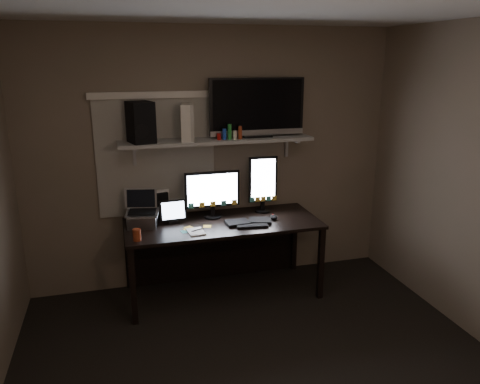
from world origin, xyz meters
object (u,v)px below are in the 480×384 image
object	(u,v)px
game_console	(187,122)
monitor_landscape	(212,194)
cup	(137,235)
desk	(220,235)
mouse	(274,217)
tablet	(173,211)
laptop	(142,209)
monitor_portrait	(263,184)
speaker	(141,122)
tv	(257,108)
keyboard	(249,222)

from	to	relation	value
game_console	monitor_landscape	bearing A→B (deg)	-1.26
cup	desk	bearing A→B (deg)	25.73
monitor_landscape	mouse	size ratio (longest dim) A/B	5.23
monitor_landscape	tablet	distance (m)	0.41
monitor_landscape	laptop	xyz separation A→B (m)	(-0.66, -0.08, -0.07)
game_console	desk	bearing A→B (deg)	-3.54
monitor_portrait	speaker	size ratio (longest dim) A/B	1.57
desk	tv	world-z (taller)	tv
laptop	monitor_portrait	bearing A→B (deg)	17.68
desk	speaker	xyz separation A→B (m)	(-0.69, 0.05, 1.11)
mouse	cup	world-z (taller)	cup
keyboard	tablet	xyz separation A→B (m)	(-0.67, 0.19, 0.10)
tablet	cup	world-z (taller)	tablet
desk	laptop	size ratio (longest dim) A/B	5.54
monitor_portrait	speaker	bearing A→B (deg)	-177.53
mouse	speaker	world-z (taller)	speaker
mouse	desk	bearing A→B (deg)	170.55
monitor_landscape	keyboard	size ratio (longest dim) A/B	1.20
keyboard	mouse	distance (m)	0.26
cup	speaker	size ratio (longest dim) A/B	0.28
desk	laptop	bearing A→B (deg)	-175.97
mouse	game_console	distance (m)	1.20
desk	keyboard	size ratio (longest dim) A/B	4.11
desk	monitor_portrait	world-z (taller)	monitor_portrait
cup	speaker	distance (m)	0.99
tv	game_console	size ratio (longest dim) A/B	2.77
desk	cup	world-z (taller)	cup
desk	tablet	size ratio (longest dim) A/B	7.18
game_console	speaker	size ratio (longest dim) A/B	0.91
keyboard	game_console	xyz separation A→B (m)	(-0.50, 0.30, 0.90)
desk	tv	xyz separation A→B (m)	(0.39, 0.09, 1.20)
monitor_portrait	laptop	distance (m)	1.19
mouse	keyboard	bearing A→B (deg)	-159.70
desk	tablet	xyz separation A→B (m)	(-0.45, -0.03, 0.29)
mouse	game_console	size ratio (longest dim) A/B	0.31
cup	tv	distance (m)	1.61
tablet	speaker	bearing A→B (deg)	158.82
laptop	game_console	distance (m)	0.88
cup	speaker	world-z (taller)	speaker
monitor_landscape	tablet	size ratio (longest dim) A/B	2.09
monitor_portrait	speaker	xyz separation A→B (m)	(-1.14, -0.02, 0.65)
monitor_portrait	tv	size ratio (longest dim) A/B	0.62
tablet	tv	distance (m)	1.24
monitor_landscape	monitor_portrait	xyz separation A→B (m)	(0.52, 0.04, 0.05)
monitor_landscape	tv	xyz separation A→B (m)	(0.45, 0.06, 0.79)
laptop	game_console	world-z (taller)	game_console
tv	speaker	xyz separation A→B (m)	(-1.08, -0.04, -0.09)
monitor_landscape	laptop	size ratio (longest dim) A/B	1.62
mouse	tablet	bearing A→B (deg)	-178.86
tablet	speaker	size ratio (longest dim) A/B	0.70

